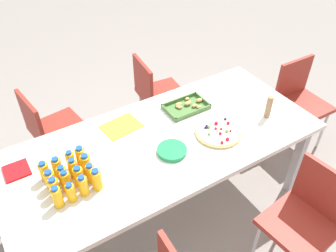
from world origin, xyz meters
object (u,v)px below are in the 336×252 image
object	(u,v)px
plate_stack	(172,151)
juice_bottle_1	(71,193)
juice_bottle_3	(97,179)
juice_bottle_4	(54,188)
chair_far_right	(155,91)
juice_bottle_11	(86,164)
juice_bottle_13	(57,167)
juice_bottle_9	(63,175)
juice_bottle_14	(71,161)
chair_far_left	(50,128)
snack_tray	(187,106)
juice_bottle_10	(74,169)
juice_bottle_8	(50,180)
juice_bottle_15	(81,156)
juice_bottle_12	(45,171)
napkin_stack	(17,171)
chair_end	(299,97)
fruit_pizza	(218,132)
paper_folder	(121,126)
juice_bottle_2	(83,186)
chair_near_right	(307,215)
party_table	(163,147)
cardboard_tube	(269,107)
juice_bottle_0	(57,197)
juice_bottle_5	(66,181)
juice_bottle_7	(91,173)

from	to	relation	value
plate_stack	juice_bottle_1	bearing A→B (deg)	-177.67
juice_bottle_3	juice_bottle_4	xyz separation A→B (m)	(-0.22, 0.07, -0.00)
chair_far_right	juice_bottle_11	bearing A→B (deg)	-43.23
juice_bottle_13	juice_bottle_9	bearing A→B (deg)	-85.16
juice_bottle_14	chair_far_left	bearing A→B (deg)	87.12
juice_bottle_3	snack_tray	world-z (taller)	juice_bottle_3
juice_bottle_4	juice_bottle_10	bearing A→B (deg)	27.93
juice_bottle_8	juice_bottle_15	distance (m)	0.23
chair_far_right	juice_bottle_4	size ratio (longest dim) A/B	6.04
juice_bottle_4	juice_bottle_12	world-z (taller)	juice_bottle_12
juice_bottle_1	napkin_stack	size ratio (longest dim) A/B	0.88
juice_bottle_15	chair_far_right	bearing A→B (deg)	38.36
juice_bottle_12	juice_bottle_8	bearing A→B (deg)	-82.77
chair_end	chair_far_right	bearing A→B (deg)	-35.10
snack_tray	plate_stack	size ratio (longest dim) A/B	1.64
plate_stack	juice_bottle_15	bearing A→B (deg)	158.99
juice_bottle_4	juice_bottle_12	bearing A→B (deg)	94.35
juice_bottle_1	juice_bottle_15	xyz separation A→B (m)	(0.15, 0.23, 0.01)
juice_bottle_12	fruit_pizza	distance (m)	1.15
juice_bottle_9	paper_folder	world-z (taller)	juice_bottle_9
juice_bottle_2	plate_stack	xyz separation A→B (m)	(0.61, 0.02, -0.05)
chair_near_right	juice_bottle_11	world-z (taller)	juice_bottle_11
party_table	juice_bottle_14	size ratio (longest dim) A/B	15.25
juice_bottle_11	cardboard_tube	size ratio (longest dim) A/B	0.85
juice_bottle_9	juice_bottle_14	bearing A→B (deg)	46.12
chair_end	juice_bottle_4	distance (m)	2.26
juice_bottle_3	juice_bottle_4	world-z (taller)	juice_bottle_3
juice_bottle_3	juice_bottle_14	distance (m)	0.24
party_table	chair_far_left	world-z (taller)	chair_far_left
juice_bottle_15	juice_bottle_8	bearing A→B (deg)	-159.11
juice_bottle_12	cardboard_tube	bearing A→B (deg)	-9.17
fruit_pizza	plate_stack	bearing A→B (deg)	178.26
juice_bottle_10	plate_stack	world-z (taller)	juice_bottle_10
juice_bottle_0	juice_bottle_13	xyz separation A→B (m)	(0.07, 0.23, -0.01)
juice_bottle_9	snack_tray	world-z (taller)	juice_bottle_9
juice_bottle_10	juice_bottle_13	bearing A→B (deg)	136.15
fruit_pizza	cardboard_tube	xyz separation A→B (m)	(0.42, -0.04, 0.07)
juice_bottle_0	cardboard_tube	size ratio (longest dim) A/B	0.86
fruit_pizza	plate_stack	distance (m)	0.37
chair_near_right	cardboard_tube	distance (m)	0.78
juice_bottle_4	cardboard_tube	bearing A→B (deg)	-3.77
juice_bottle_5	juice_bottle_7	xyz separation A→B (m)	(0.14, -0.01, -0.01)
chair_near_right	plate_stack	xyz separation A→B (m)	(-0.55, 0.71, 0.25)
juice_bottle_2	juice_bottle_7	distance (m)	0.10
juice_bottle_2	chair_far_left	bearing A→B (deg)	87.36
juice_bottle_1	cardboard_tube	xyz separation A→B (m)	(1.47, -0.02, 0.03)
chair_far_left	juice_bottle_11	bearing A→B (deg)	-5.98
juice_bottle_12	juice_bottle_11	bearing A→B (deg)	-19.15
juice_bottle_1	juice_bottle_2	xyz separation A→B (m)	(0.07, 0.01, 0.01)
fruit_pizza	chair_far_left	bearing A→B (deg)	133.53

